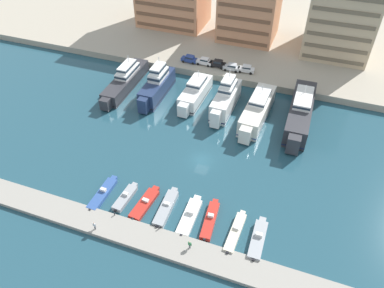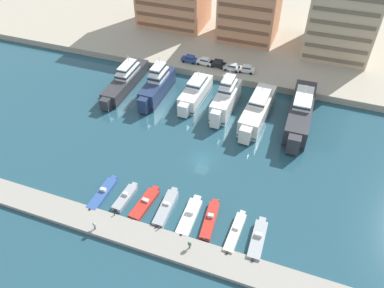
% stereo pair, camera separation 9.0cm
% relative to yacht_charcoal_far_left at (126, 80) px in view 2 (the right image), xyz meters
% --- Properties ---
extents(ground_plane, '(400.00, 400.00, 0.00)m').
position_rel_yacht_charcoal_far_left_xyz_m(ground_plane, '(25.43, -17.99, -2.01)').
color(ground_plane, '#234C5B').
extents(quay_promenade, '(180.00, 70.00, 1.68)m').
position_rel_yacht_charcoal_far_left_xyz_m(quay_promenade, '(25.43, 45.17, -1.17)').
color(quay_promenade, '#ADA38E').
rests_on(quay_promenade, ground).
extents(pier_dock, '(120.00, 4.61, 0.70)m').
position_rel_yacht_charcoal_far_left_xyz_m(pier_dock, '(25.43, -37.73, -1.66)').
color(pier_dock, '#9E998E').
rests_on(pier_dock, ground).
extents(yacht_charcoal_far_left, '(4.10, 20.60, 7.32)m').
position_rel_yacht_charcoal_far_left_xyz_m(yacht_charcoal_far_left, '(0.00, 0.00, 0.00)').
color(yacht_charcoal_far_left, '#333338').
rests_on(yacht_charcoal_far_left, ground).
extents(yacht_navy_left, '(3.86, 16.10, 9.02)m').
position_rel_yacht_charcoal_far_left_xyz_m(yacht_navy_left, '(8.53, -0.62, 0.68)').
color(yacht_navy_left, navy).
rests_on(yacht_navy_left, ground).
extents(yacht_white_mid_left, '(4.44, 15.20, 6.63)m').
position_rel_yacht_charcoal_far_left_xyz_m(yacht_white_mid_left, '(17.42, 0.68, -0.03)').
color(yacht_white_mid_left, white).
rests_on(yacht_white_mid_left, ground).
extents(yacht_white_center_left, '(3.96, 15.38, 9.12)m').
position_rel_yacht_charcoal_far_left_xyz_m(yacht_white_center_left, '(24.96, -0.44, 0.75)').
color(yacht_white_center_left, white).
rests_on(yacht_white_center_left, ground).
extents(yacht_ivory_center, '(5.08, 19.04, 7.00)m').
position_rel_yacht_charcoal_far_left_xyz_m(yacht_ivory_center, '(32.30, -1.43, 0.19)').
color(yacht_ivory_center, silver).
rests_on(yacht_ivory_center, ground).
extents(yacht_charcoal_center_right, '(4.86, 22.54, 7.41)m').
position_rel_yacht_charcoal_far_left_xyz_m(yacht_charcoal_center_right, '(41.09, 0.56, 0.39)').
color(yacht_charcoal_center_right, '#333338').
rests_on(yacht_charcoal_center_right, ground).
extents(motorboat_blue_far_left, '(1.94, 8.46, 1.27)m').
position_rel_yacht_charcoal_far_left_xyz_m(motorboat_blue_far_left, '(12.07, -32.05, -1.62)').
color(motorboat_blue_far_left, '#33569E').
rests_on(motorboat_blue_far_left, ground).
extents(motorboat_grey_left, '(2.12, 6.84, 1.31)m').
position_rel_yacht_charcoal_far_left_xyz_m(motorboat_grey_left, '(16.19, -31.50, -1.57)').
color(motorboat_grey_left, '#9EA3A8').
rests_on(motorboat_grey_left, ground).
extents(motorboat_red_mid_left, '(2.73, 8.01, 1.08)m').
position_rel_yacht_charcoal_far_left_xyz_m(motorboat_red_mid_left, '(19.88, -31.52, -1.64)').
color(motorboat_red_mid_left, red).
rests_on(motorboat_red_mid_left, ground).
extents(motorboat_grey_center_left, '(2.13, 8.65, 1.45)m').
position_rel_yacht_charcoal_far_left_xyz_m(motorboat_grey_center_left, '(23.70, -31.30, -1.45)').
color(motorboat_grey_center_left, '#9EA3A8').
rests_on(motorboat_grey_center_left, ground).
extents(motorboat_white_center, '(2.34, 8.70, 1.28)m').
position_rel_yacht_charcoal_far_left_xyz_m(motorboat_white_center, '(27.92, -31.42, -1.63)').
color(motorboat_white_center, white).
rests_on(motorboat_white_center, ground).
extents(motorboat_red_center_right, '(2.33, 8.48, 1.34)m').
position_rel_yacht_charcoal_far_left_xyz_m(motorboat_red_center_right, '(31.32, -31.05, -1.58)').
color(motorboat_red_center_right, red).
rests_on(motorboat_red_center_right, ground).
extents(motorboat_cream_mid_right, '(1.88, 8.58, 1.40)m').
position_rel_yacht_charcoal_far_left_xyz_m(motorboat_cream_mid_right, '(35.81, -32.06, -1.49)').
color(motorboat_cream_mid_right, beige).
rests_on(motorboat_cream_mid_right, ground).
extents(motorboat_grey_right, '(2.15, 8.23, 1.68)m').
position_rel_yacht_charcoal_far_left_xyz_m(motorboat_grey_right, '(39.43, -32.15, -1.44)').
color(motorboat_grey_right, '#9EA3A8').
rests_on(motorboat_grey_right, ground).
extents(car_blue_far_left, '(4.15, 2.01, 1.80)m').
position_rel_yacht_charcoal_far_left_xyz_m(car_blue_far_left, '(11.20, 13.82, 0.65)').
color(car_blue_far_left, '#28428E').
rests_on(car_blue_far_left, quay_promenade).
extents(car_white_left, '(4.15, 2.03, 1.80)m').
position_rel_yacht_charcoal_far_left_xyz_m(car_white_left, '(15.19, 13.95, 0.65)').
color(car_white_left, white).
rests_on(car_white_left, quay_promenade).
extents(car_black_mid_left, '(4.12, 1.96, 1.80)m').
position_rel_yacht_charcoal_far_left_xyz_m(car_black_mid_left, '(18.71, 14.03, 0.65)').
color(car_black_mid_left, black).
rests_on(car_black_mid_left, quay_promenade).
extents(car_silver_center_left, '(4.14, 2.00, 1.80)m').
position_rel_yacht_charcoal_far_left_xyz_m(car_silver_center_left, '(22.51, 13.50, 0.65)').
color(car_silver_center_left, '#B7BCC1').
rests_on(car_silver_center_left, quay_promenade).
extents(car_white_center, '(4.18, 2.09, 1.80)m').
position_rel_yacht_charcoal_far_left_xyz_m(car_white_center, '(26.12, 13.94, 0.65)').
color(car_white_center, white).
rests_on(car_white_center, quay_promenade).
extents(apartment_block_left, '(15.57, 14.05, 18.23)m').
position_rel_yacht_charcoal_far_left_xyz_m(apartment_block_left, '(21.70, 33.24, 7.86)').
color(apartment_block_left, tan).
rests_on(apartment_block_left, quay_promenade).
extents(apartment_block_mid_left, '(16.61, 17.93, 27.11)m').
position_rel_yacht_charcoal_far_left_xyz_m(apartment_block_mid_left, '(45.65, 33.42, 12.28)').
color(apartment_block_mid_left, '#C6AD89').
rests_on(apartment_block_mid_left, quay_promenade).
extents(pedestrian_near_edge, '(0.63, 0.28, 1.64)m').
position_rel_yacht_charcoal_far_left_xyz_m(pedestrian_near_edge, '(14.88, -39.10, -0.34)').
color(pedestrian_near_edge, '#4C515B').
rests_on(pedestrian_near_edge, pier_dock).
extents(pedestrian_mid_deck, '(0.61, 0.29, 1.60)m').
position_rel_yacht_charcoal_far_left_xyz_m(pedestrian_mid_deck, '(30.08, -37.23, -0.36)').
color(pedestrian_mid_deck, '#4C515B').
rests_on(pedestrian_mid_deck, pier_dock).
extents(bollard_west, '(0.20, 0.20, 0.61)m').
position_rel_yacht_charcoal_far_left_xyz_m(bollard_west, '(16.44, -35.68, -0.98)').
color(bollard_west, '#2D2D33').
rests_on(bollard_west, pier_dock).
extents(bollard_west_mid, '(0.20, 0.20, 0.61)m').
position_rel_yacht_charcoal_far_left_xyz_m(bollard_west_mid, '(24.34, -35.68, -0.98)').
color(bollard_west_mid, '#2D2D33').
rests_on(bollard_west_mid, pier_dock).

